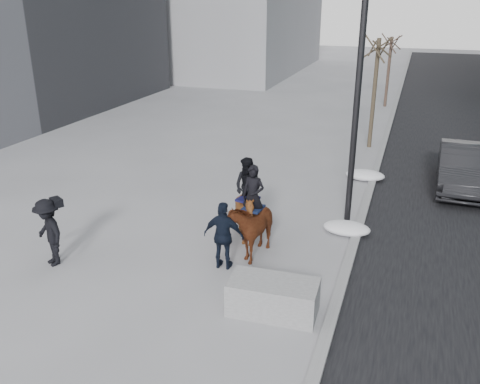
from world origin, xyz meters
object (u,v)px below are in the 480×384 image
(planter, at_px, (273,297))
(mounted_left, at_px, (251,222))
(car_near, at_px, (463,167))
(mounted_right, at_px, (246,210))

(planter, relative_size, mounted_left, 0.79)
(planter, height_order, mounted_left, mounted_left)
(car_near, bearing_deg, mounted_left, -126.40)
(car_near, distance_m, mounted_right, 8.72)
(mounted_left, bearing_deg, mounted_right, 119.97)
(mounted_right, bearing_deg, planter, -61.99)
(mounted_left, distance_m, mounted_right, 0.66)
(car_near, xyz_separation_m, mounted_left, (-5.51, -7.05, 0.13))
(car_near, height_order, mounted_right, mounted_right)
(car_near, relative_size, mounted_left, 1.93)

